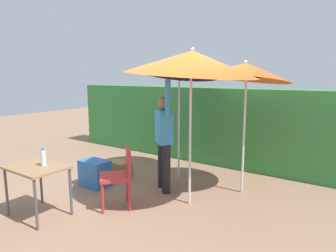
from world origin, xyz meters
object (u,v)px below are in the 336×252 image
(folding_table, at_px, (37,172))
(bottle_water, at_px, (43,158))
(umbrella_orange, at_px, (180,66))
(chair_plastic, at_px, (120,174))
(umbrella_rainbow, at_px, (192,63))
(person_vendor, at_px, (164,137))
(cooler_box, at_px, (95,173))
(umbrella_yellow, at_px, (246,71))
(crate_cardboard, at_px, (119,169))

(folding_table, xyz_separation_m, bottle_water, (0.05, 0.08, 0.20))
(umbrella_orange, bearing_deg, chair_plastic, -89.93)
(umbrella_rainbow, distance_m, person_vendor, 1.36)
(umbrella_rainbow, distance_m, cooler_box, 2.60)
(cooler_box, height_order, folding_table, folding_table)
(umbrella_rainbow, distance_m, bottle_water, 2.45)
(umbrella_rainbow, xyz_separation_m, bottle_water, (-1.47, -1.48, -1.29))
(umbrella_yellow, bearing_deg, folding_table, -129.14)
(cooler_box, bearing_deg, bottle_water, -75.78)
(umbrella_rainbow, height_order, chair_plastic, umbrella_rainbow)
(umbrella_rainbow, bearing_deg, folding_table, -134.30)
(umbrella_yellow, height_order, cooler_box, umbrella_yellow)
(folding_table, bearing_deg, umbrella_rainbow, 45.70)
(umbrella_rainbow, xyz_separation_m, cooler_box, (-1.76, -0.34, -1.88))
(cooler_box, bearing_deg, folding_table, -78.83)
(bottle_water, bearing_deg, umbrella_orange, 74.35)
(umbrella_rainbow, distance_m, folding_table, 2.64)
(cooler_box, xyz_separation_m, crate_cardboard, (-0.01, 0.62, -0.08))
(cooler_box, height_order, crate_cardboard, cooler_box)
(cooler_box, distance_m, bottle_water, 1.32)
(chair_plastic, relative_size, bottle_water, 3.71)
(person_vendor, distance_m, chair_plastic, 1.01)
(person_vendor, height_order, folding_table, person_vendor)
(umbrella_rainbow, xyz_separation_m, crate_cardboard, (-1.77, 0.28, -1.97))
(cooler_box, distance_m, crate_cardboard, 0.62)
(cooler_box, bearing_deg, umbrella_rainbow, 10.84)
(chair_plastic, height_order, crate_cardboard, chair_plastic)
(umbrella_orange, height_order, bottle_water, umbrella_orange)
(chair_plastic, xyz_separation_m, crate_cardboard, (-0.98, 0.98, -0.36))
(umbrella_yellow, distance_m, crate_cardboard, 2.97)
(folding_table, bearing_deg, bottle_water, 57.65)
(crate_cardboard, bearing_deg, bottle_water, -80.33)
(umbrella_yellow, height_order, crate_cardboard, umbrella_yellow)
(umbrella_orange, distance_m, chair_plastic, 2.28)
(chair_plastic, bearing_deg, umbrella_rainbow, 41.28)
(cooler_box, relative_size, crate_cardboard, 1.19)
(umbrella_yellow, bearing_deg, cooler_box, -151.22)
(person_vendor, relative_size, folding_table, 2.35)
(umbrella_orange, xyz_separation_m, crate_cardboard, (-0.98, -0.65, -1.96))
(person_vendor, relative_size, crate_cardboard, 4.44)
(umbrella_yellow, height_order, chair_plastic, umbrella_yellow)
(umbrella_yellow, xyz_separation_m, person_vendor, (-1.12, -0.68, -1.07))
(umbrella_orange, distance_m, folding_table, 2.99)
(umbrella_orange, relative_size, bottle_water, 10.13)
(umbrella_rainbow, bearing_deg, crate_cardboard, 170.98)
(umbrella_rainbow, relative_size, umbrella_yellow, 1.05)
(umbrella_orange, bearing_deg, umbrella_rainbow, -49.69)
(chair_plastic, height_order, cooler_box, chair_plastic)
(umbrella_rainbow, relative_size, chair_plastic, 2.66)
(umbrella_yellow, xyz_separation_m, folding_table, (-1.99, -2.45, -1.38))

